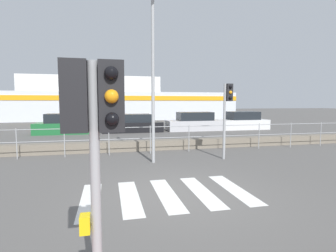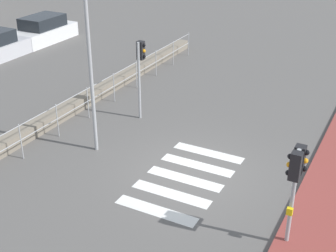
# 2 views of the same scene
# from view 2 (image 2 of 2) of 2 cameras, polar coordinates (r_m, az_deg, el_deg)

# --- Properties ---
(ground_plane) EXTENTS (160.00, 160.00, 0.00)m
(ground_plane) POSITION_cam_2_polar(r_m,az_deg,el_deg) (14.54, 2.82, -5.63)
(ground_plane) COLOR #565451
(sidewalk_brick) EXTENTS (24.00, 1.80, 0.12)m
(sidewalk_brick) POSITION_cam_2_polar(r_m,az_deg,el_deg) (13.61, 18.86, -9.36)
(sidewalk_brick) COLOR brown
(sidewalk_brick) RESTS_ON ground_plane
(crosswalk) EXTENTS (4.05, 2.40, 0.01)m
(crosswalk) POSITION_cam_2_polar(r_m,az_deg,el_deg) (14.20, 2.07, -6.44)
(crosswalk) COLOR silver
(crosswalk) RESTS_ON ground_plane
(seawall) EXTENTS (23.70, 0.55, 0.45)m
(seawall) POSITION_cam_2_polar(r_m,az_deg,el_deg) (17.51, -15.40, 0.06)
(seawall) COLOR slate
(seawall) RESTS_ON ground_plane
(harbor_fence) EXTENTS (21.37, 0.04, 1.24)m
(harbor_fence) POSITION_cam_2_polar(r_m,az_deg,el_deg) (16.72, -13.41, 1.24)
(harbor_fence) COLOR #9EA0A3
(harbor_fence) RESTS_ON ground_plane
(traffic_light_near) EXTENTS (0.58, 0.41, 2.65)m
(traffic_light_near) POSITION_cam_2_polar(r_m,az_deg,el_deg) (10.99, 15.34, -5.43)
(traffic_light_near) COLOR #9EA0A3
(traffic_light_near) RESTS_ON ground_plane
(traffic_light_far) EXTENTS (0.34, 0.32, 2.98)m
(traffic_light_far) POSITION_cam_2_polar(r_m,az_deg,el_deg) (17.31, -3.39, 7.70)
(traffic_light_far) COLOR #9EA0A3
(traffic_light_far) RESTS_ON ground_plane
(streetlamp) EXTENTS (0.32, 0.94, 6.58)m
(streetlamp) POSITION_cam_2_polar(r_m,az_deg,el_deg) (14.38, -9.28, 11.19)
(streetlamp) COLOR #9EA0A3
(streetlamp) RESTS_ON ground_plane
(parked_car_white) EXTENTS (4.05, 1.86, 1.48)m
(parked_car_white) POSITION_cam_2_polar(r_m,az_deg,el_deg) (28.84, -14.92, 11.19)
(parked_car_white) COLOR silver
(parked_car_white) RESTS_ON ground_plane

